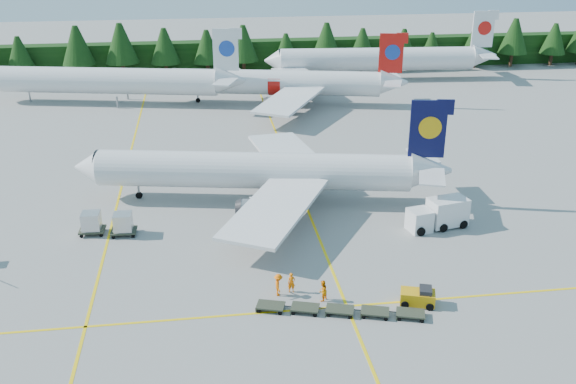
{
  "coord_description": "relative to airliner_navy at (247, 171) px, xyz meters",
  "views": [
    {
      "loc": [
        -4.58,
        -47.94,
        27.95
      ],
      "look_at": [
        3.49,
        9.38,
        3.5
      ],
      "focal_mm": 40.0,
      "sensor_mm": 36.0,
      "label": 1
    }
  ],
  "objects": [
    {
      "name": "crew_a",
      "position": [
        2.0,
        -19.14,
        -2.58
      ],
      "size": [
        0.63,
        0.42,
        1.71
      ],
      "primitive_type": "imported",
      "rotation": [
        0.0,
        0.0,
        0.02
      ],
      "color": "orange",
      "rests_on": "ground"
    },
    {
      "name": "airliner_navy",
      "position": [
        0.0,
        0.0,
        0.0
      ],
      "size": [
        38.91,
        31.73,
        11.42
      ],
      "rotation": [
        0.0,
        0.0,
        -0.19
      ],
      "color": "silver",
      "rests_on": "ground"
    },
    {
      "name": "airliner_far_right",
      "position": [
        27.91,
        54.55,
        0.52
      ],
      "size": [
        43.41,
        7.26,
        12.62
      ],
      "rotation": [
        0.0,
        0.0,
        -0.07
      ],
      "color": "silver",
      "rests_on": "ground"
    },
    {
      "name": "baggage_tug",
      "position": [
        11.66,
        -22.36,
        -2.73
      ],
      "size": [
        2.99,
        2.19,
        1.44
      ],
      "rotation": [
        0.0,
        0.0,
        -0.31
      ],
      "color": "#CE920B",
      "rests_on": "ground"
    },
    {
      "name": "taxi_stripe_b",
      "position": [
        6.0,
        4.13,
        -3.43
      ],
      "size": [
        0.25,
        120.0,
        0.01
      ],
      "primitive_type": "cube",
      "color": "yellow",
      "rests_on": "ground"
    },
    {
      "name": "treeline_hedge",
      "position": [
        0.0,
        66.13,
        -0.43
      ],
      "size": [
        220.0,
        4.0,
        6.0
      ],
      "primitive_type": "cube",
      "color": "black",
      "rests_on": "ground"
    },
    {
      "name": "taxi_stripe_cross",
      "position": [
        0.0,
        -21.87,
        -3.43
      ],
      "size": [
        80.0,
        0.25,
        0.01
      ],
      "primitive_type": "cube",
      "color": "yellow",
      "rests_on": "ground"
    },
    {
      "name": "service_truck",
      "position": [
        17.96,
        -9.25,
        -1.99
      ],
      "size": [
        6.34,
        3.38,
        2.91
      ],
      "rotation": [
        0.0,
        0.0,
        0.21
      ],
      "color": "silver",
      "rests_on": "ground"
    },
    {
      "name": "crew_b",
      "position": [
        4.26,
        -20.75,
        -2.54
      ],
      "size": [
        1.09,
        1.08,
        1.78
      ],
      "primitive_type": "imported",
      "rotation": [
        0.0,
        0.0,
        3.9
      ],
      "color": "orange",
      "rests_on": "ground"
    },
    {
      "name": "ground",
      "position": [
        0.0,
        -15.87,
        -3.43
      ],
      "size": [
        320.0,
        320.0,
        0.0
      ],
      "primitive_type": "plane",
      "color": "gray",
      "rests_on": "ground"
    },
    {
      "name": "airliner_far_left",
      "position": [
        -20.54,
        43.69,
        0.48
      ],
      "size": [
        42.35,
        12.42,
        12.46
      ],
      "rotation": [
        0.0,
        0.0,
        -0.21
      ],
      "color": "silver",
      "rests_on": "ground"
    },
    {
      "name": "uld_pair",
      "position": [
        -14.07,
        -6.26,
        -2.18
      ],
      "size": [
        5.52,
        2.57,
        1.86
      ],
      "rotation": [
        0.0,
        0.0,
        -0.03
      ],
      "color": "#353B2B",
      "rests_on": "ground"
    },
    {
      "name": "dolly_train",
      "position": [
        5.24,
        -22.79,
        -3.03
      ],
      "size": [
        12.93,
        4.46,
        0.13
      ],
      "rotation": [
        0.0,
        0.0,
        -0.3
      ],
      "color": "#353B2B",
      "rests_on": "ground"
    },
    {
      "name": "taxi_stripe_a",
      "position": [
        -14.0,
        4.13,
        -3.43
      ],
      "size": [
        0.25,
        120.0,
        0.01
      ],
      "primitive_type": "cube",
      "color": "yellow",
      "rests_on": "ground"
    },
    {
      "name": "airliner_red",
      "position": [
        7.13,
        39.49,
        0.11
      ],
      "size": [
        39.96,
        32.52,
        11.77
      ],
      "rotation": [
        0.0,
        0.0,
        -0.22
      ],
      "color": "silver",
      "rests_on": "ground"
    },
    {
      "name": "crew_c",
      "position": [
        0.88,
        -19.48,
        -2.48
      ],
      "size": [
        0.57,
        0.81,
        1.9
      ],
      "primitive_type": "imported",
      "rotation": [
        0.0,
        0.0,
        1.53
      ],
      "color": "#F66205",
      "rests_on": "ground"
    }
  ]
}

